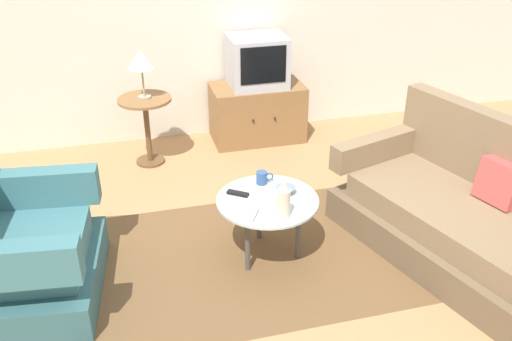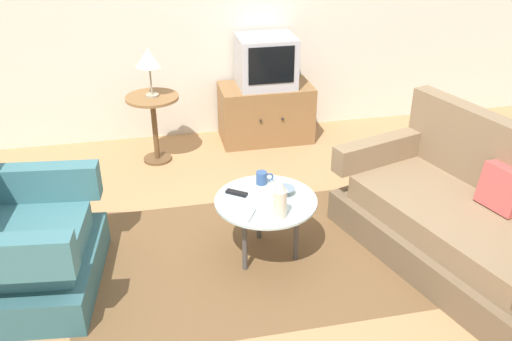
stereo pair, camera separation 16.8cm
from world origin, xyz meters
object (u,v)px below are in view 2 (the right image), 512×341
Objects in this scene: armchair at (18,247)px; tv_remote_silver at (249,215)px; tv_remote_dark at (237,193)px; coffee_table at (266,205)px; tv_stand at (266,113)px; television at (266,61)px; table_lamp at (149,59)px; bowl at (284,191)px; couch at (468,223)px; vase at (280,199)px; side_table at (154,115)px; mug at (262,178)px.

armchair is 6.70× the size of tv_remote_silver.
coffee_table is at bearing 4.74° from tv_remote_dark.
television is (0.00, 0.01, 0.53)m from tv_stand.
table_lamp is 3.10× the size of bowl.
vase is at bearing 67.88° from couch.
television reaches higher than side_table.
armchair reaches higher than tv_stand.
side_table is at bearing 110.60° from vase.
side_table is at bearing -158.01° from table_lamp.
side_table is (-0.67, 1.67, 0.05)m from coffee_table.
coffee_table is at bearing -68.07° from side_table.
couch is 1.27m from bowl.
tv_remote_silver is at bearing -105.54° from television.
coffee_table is 0.16m from bowl.
table_lamp reaches higher than mug.
tv_remote_silver is (-0.29, -0.22, -0.01)m from bowl.
tv_remote_dark reaches higher than coffee_table.
mug is at bearing -64.39° from side_table.
armchair reaches higher than vase.
mug is at bearing 49.94° from couch.
table_lamp is (-1.11, -0.27, 0.17)m from television.
tv_remote_dark is at bearing 148.69° from coffee_table.
couch is 13.22× the size of tv_remote_dark.
side_table is 1.60m from mug.
table_lamp is at bearing 143.39° from tv_remote_dark.
table_lamp is 2.06m from vase.
television is (1.11, 0.27, 0.35)m from side_table.
tv_remote_silver is (-1.49, 0.15, 0.16)m from couch.
armchair reaches higher than bowl.
vase is (1.65, -0.21, 0.27)m from armchair.
television is (0.44, 1.94, 0.40)m from coffee_table.
tv_remote_dark is (1.43, 0.13, 0.15)m from armchair.
bowl is at bearing -63.63° from table_lamp.
tv_remote_dark is at bearing -151.43° from mug.
couch reaches higher than vase.
tv_remote_dark is (-0.18, 0.11, 0.06)m from coffee_table.
tv_remote_silver is at bearing 168.17° from vase.
tv_remote_dark is (-0.62, -1.82, 0.18)m from tv_stand.
mug is (-1.31, 0.56, 0.20)m from couch.
tv_stand is 3.45× the size of vase.
tv_stand is at bearing 13.21° from table_lamp.
tv_remote_dark is 0.29m from tv_remote_silver.
television is at bearing 77.24° from coffee_table.
couch is 2.91m from table_lamp.
bowl is at bearing 16.84° from coffee_table.
television reaches higher than bowl.
bowl is at bearing -99.05° from tv_stand.
mug is at bearing 104.97° from armchair.
vase is 1.63× the size of tv_remote_silver.
table_lamp reaches higher than couch.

